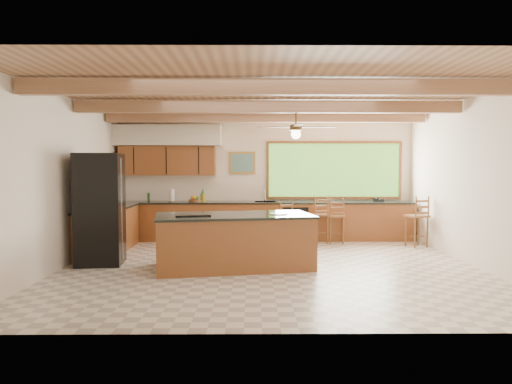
{
  "coord_description": "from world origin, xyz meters",
  "views": [
    {
      "loc": [
        -0.31,
        -7.96,
        1.77
      ],
      "look_at": [
        -0.24,
        0.8,
        1.27
      ],
      "focal_mm": 32.0,
      "sensor_mm": 36.0,
      "label": 1
    }
  ],
  "objects": [
    {
      "name": "bar_stool_d",
      "position": [
        3.3,
        1.88,
        0.67
      ],
      "size": [
        0.5,
        0.5,
        1.12
      ],
      "rotation": [
        0.0,
        0.0,
        0.29
      ],
      "color": "brown",
      "rests_on": "ground"
    },
    {
      "name": "counter_run",
      "position": [
        -0.82,
        2.52,
        0.46
      ],
      "size": [
        7.12,
        3.1,
        1.25
      ],
      "color": "brown",
      "rests_on": "ground"
    },
    {
      "name": "bar_stool_a",
      "position": [
        0.42,
        2.27,
        0.58
      ],
      "size": [
        0.42,
        0.42,
        0.99
      ],
      "rotation": [
        0.0,
        0.0,
        0.23
      ],
      "color": "brown",
      "rests_on": "ground"
    },
    {
      "name": "bar_stool_b",
      "position": [
        1.22,
        2.39,
        0.65
      ],
      "size": [
        0.46,
        0.46,
        1.09
      ],
      "rotation": [
        0.0,
        0.0,
        0.18
      ],
      "color": "brown",
      "rests_on": "ground"
    },
    {
      "name": "room_shell",
      "position": [
        -0.17,
        0.65,
        2.21
      ],
      "size": [
        7.27,
        6.54,
        3.02
      ],
      "color": "#F2E3D1",
      "rests_on": "ground"
    },
    {
      "name": "refrigerator",
      "position": [
        -3.05,
        0.23,
        1.0
      ],
      "size": [
        0.85,
        0.83,
        2.0
      ],
      "rotation": [
        0.0,
        0.0,
        0.1
      ],
      "color": "black",
      "rests_on": "ground"
    },
    {
      "name": "bar_stool_c",
      "position": [
        1.63,
        2.39,
        0.61
      ],
      "size": [
        0.42,
        0.42,
        1.03
      ],
      "rotation": [
        0.0,
        0.0,
        -0.13
      ],
      "color": "brown",
      "rests_on": "ground"
    },
    {
      "name": "ground",
      "position": [
        0.0,
        0.0,
        0.0
      ],
      "size": [
        7.2,
        7.2,
        0.0
      ],
      "primitive_type": "plane",
      "color": "beige",
      "rests_on": "ground"
    },
    {
      "name": "island",
      "position": [
        -0.62,
        -0.08,
        0.47
      ],
      "size": [
        2.85,
        1.7,
        0.95
      ],
      "rotation": [
        0.0,
        0.0,
        0.17
      ],
      "color": "brown",
      "rests_on": "ground"
    }
  ]
}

